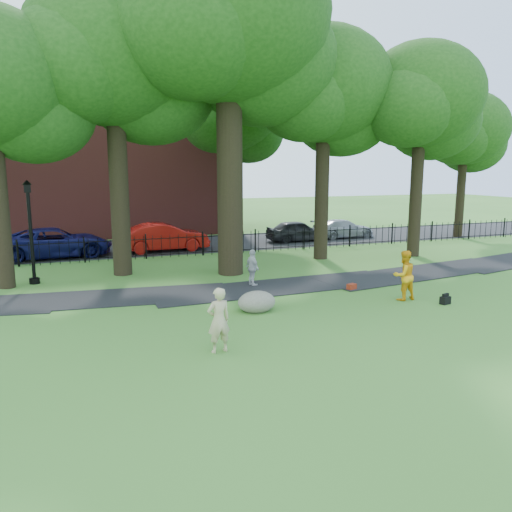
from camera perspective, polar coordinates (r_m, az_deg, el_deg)
name	(u,v)px	position (r m, az deg, el deg)	size (l,w,h in m)	color
ground	(297,317)	(15.85, 4.71, -6.98)	(120.00, 120.00, 0.00)	#3A6E26
footpath	(278,287)	(19.68, 2.57, -3.58)	(36.00, 2.60, 0.03)	black
street	(187,245)	(30.76, -7.92, 1.28)	(80.00, 7.00, 0.02)	black
iron_fence	(203,244)	(26.82, -6.11, 1.34)	(44.00, 0.04, 1.20)	black
brick_building	(105,148)	(37.83, -16.88, 11.69)	(18.00, 8.00, 12.00)	maroon
big_tree	(231,32)	(22.52, -2.89, 24.20)	(10.08, 8.61, 14.37)	black
tree_row	(231,88)	(23.46, -2.91, 18.67)	(26.82, 7.96, 12.42)	black
woman	(219,320)	(12.70, -4.28, -7.32)	(0.61, 0.40, 1.69)	tan
man	(404,275)	(18.36, 16.54, -2.14)	(0.86, 0.67, 1.78)	orange
pedestrian	(252,268)	(19.69, -0.41, -1.36)	(0.86, 0.36, 1.47)	#B1B1B6
boulder	(257,300)	(16.33, 0.08, -5.09)	(1.26, 0.95, 0.73)	slate
lamppost	(31,234)	(21.83, -24.33, 2.34)	(0.41, 0.41, 4.17)	black
backpack	(445,300)	(18.43, 20.81, -4.75)	(0.36, 0.22, 0.27)	black
red_bag	(352,287)	(19.52, 10.87, -3.50)	(0.35, 0.22, 0.24)	maroon
red_sedan	(164,237)	(28.45, -10.45, 2.14)	(1.70, 4.87, 1.60)	#9B100B
navy_van	(56,243)	(28.00, -21.93, 1.41)	(2.60, 5.64, 1.57)	#0E1047
grey_car	(297,231)	(31.88, 4.76, 2.88)	(1.60, 3.97, 1.35)	black
silver_car	(343,229)	(33.94, 9.94, 3.09)	(1.73, 4.25, 1.23)	#9D9FA6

